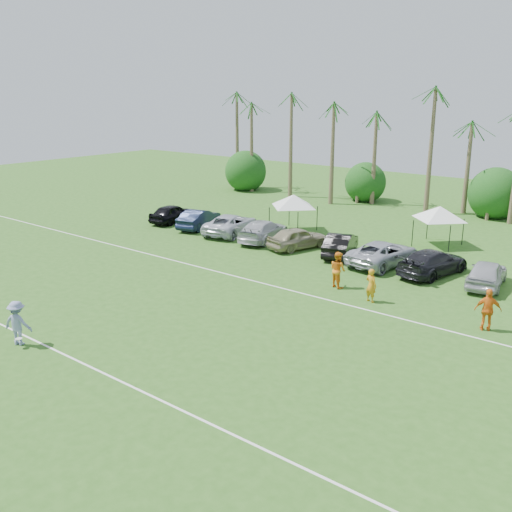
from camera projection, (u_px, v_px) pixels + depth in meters
The scene contains 27 objects.
ground at pixel (13, 370), 21.79m from camera, with size 120.00×120.00×0.00m, color #2E5C1B.
field_lines at pixel (167, 309), 27.81m from camera, with size 80.00×12.10×0.01m.
palm_tree_0 at pixel (228, 117), 61.40m from camera, with size 2.40×2.40×8.90m.
palm_tree_1 at pixel (265, 110), 58.18m from camera, with size 2.40×2.40×9.90m.
palm_tree_2 at pixel (306, 102), 54.96m from camera, with size 2.40×2.40×10.90m.
palm_tree_3 at pixel (343, 93), 52.34m from camera, with size 2.40×2.40×11.90m.
palm_tree_4 at pixel (381, 123), 50.68m from camera, with size 2.40×2.40×8.90m.
palm_tree_5 at pixel (425, 114), 48.05m from camera, with size 2.40×2.40×9.90m.
palm_tree_6 at pixel (474, 104), 45.43m from camera, with size 2.40×2.40×10.90m.
bush_tree_0 at pixel (256, 171), 61.96m from camera, with size 4.00×4.00×4.00m.
bush_tree_1 at pixel (363, 183), 54.21m from camera, with size 4.00×4.00×4.00m.
bush_tree_2 at pixel (493, 197), 47.06m from camera, with size 4.00×4.00×4.00m.
sideline_player_a at pixel (371, 285), 28.59m from camera, with size 0.63×0.42×1.74m, color orange.
sideline_player_b at pixel (338, 270), 30.72m from camera, with size 0.96×0.75×1.98m, color orange.
sideline_player_c at pixel (488, 310), 25.15m from camera, with size 1.14×0.47×1.94m, color orange.
canopy_tent_left at pixel (294, 195), 42.51m from camera, with size 4.03×4.03×3.26m.
canopy_tent_right at pixel (440, 206), 38.50m from camera, with size 3.96×3.96×3.21m.
frisbee_player at pixel (18, 323), 23.75m from camera, with size 1.42×1.15×1.92m.
parked_car_0 at pixel (173, 213), 45.94m from camera, with size 1.74×4.34×1.48m, color black.
parked_car_1 at pixel (199, 219), 43.97m from camera, with size 1.56×4.48×1.48m, color #101933.
parked_car_2 at pixel (231, 224), 42.25m from camera, with size 2.45×5.32×1.48m, color silver.
parked_car_3 at pixel (263, 230), 40.33m from camera, with size 2.07×5.09×1.48m, color #B3B4BB.
parked_car_4 at pixel (298, 238), 38.29m from camera, with size 1.74×4.34×1.48m, color tan.
parked_car_5 at pixel (341, 244), 36.72m from camera, with size 1.56×4.48×1.48m, color black.
parked_car_6 at pixel (383, 253), 34.71m from camera, with size 2.45×5.32×1.48m, color #A7A9B4.
parked_car_7 at pixel (433, 262), 32.89m from camera, with size 2.07×5.09×1.48m, color black.
parked_car_8 at pixel (487, 273), 30.89m from camera, with size 1.74×4.34×1.48m, color #AEADB5.
Camera 1 is at (19.53, -9.65, 10.30)m, focal length 40.00 mm.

